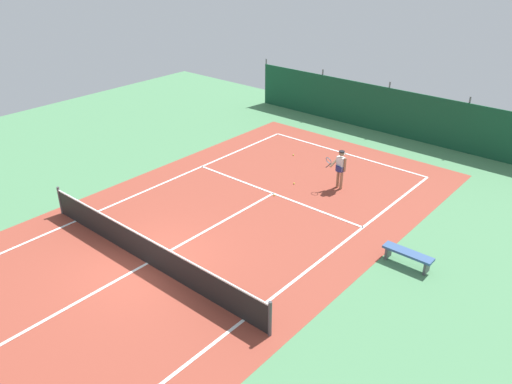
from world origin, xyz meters
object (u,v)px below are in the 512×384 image
tennis_net (146,250)px  tennis_ball_midcourt (294,183)px  tennis_ball_by_sideline (274,195)px  courtside_bench (408,255)px  tennis_player (340,167)px  tennis_ball_near_player (293,155)px

tennis_net → tennis_ball_midcourt: bearing=89.1°
tennis_net → tennis_ball_by_sideline: 6.30m
tennis_ball_midcourt → courtside_bench: bearing=-21.0°
tennis_player → tennis_ball_by_sideline: (-1.58, -2.28, -0.93)m
tennis_player → tennis_ball_midcourt: bearing=43.1°
tennis_net → tennis_player: 8.74m
tennis_net → tennis_player: size_ratio=6.17×
tennis_net → tennis_ball_near_player: (-1.74, 10.09, -0.48)m
courtside_bench → tennis_ball_by_sideline: bearing=170.7°
tennis_ball_by_sideline → tennis_net: bearing=-91.4°
tennis_ball_near_player → courtside_bench: 9.39m
tennis_net → tennis_ball_near_player: size_ratio=153.33×
tennis_net → tennis_player: tennis_player is taller
tennis_player → tennis_ball_by_sideline: tennis_player is taller
courtside_bench → tennis_net: bearing=-140.1°
tennis_net → tennis_ball_by_sideline: tennis_net is taller
tennis_player → courtside_bench: size_ratio=1.03×
tennis_player → tennis_ball_by_sideline: 2.92m
tennis_net → tennis_ball_midcourt: 7.66m
tennis_net → courtside_bench: bearing=39.9°
tennis_net → tennis_ball_midcourt: size_ratio=153.33×
tennis_player → tennis_ball_by_sideline: size_ratio=24.85×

